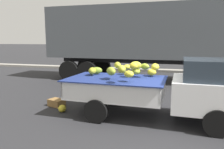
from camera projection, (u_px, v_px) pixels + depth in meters
The scene contains 6 objects.
ground at pixel (164, 119), 6.11m from camera, with size 220.00×220.00×0.00m, color #28282B.
curb_strip at pixel (170, 71), 15.31m from camera, with size 80.00×0.80×0.16m, color gray.
pickup_truck at pixel (187, 89), 5.86m from camera, with size 5.01×1.99×1.70m.
semi_trailer at pixel (158, 33), 11.50m from camera, with size 12.02×2.71×3.95m.
fallen_banana_bunch_near_tailgate at pixel (62, 108), 6.74m from camera, with size 0.31×0.24×0.22m, color gold.
produce_crate at pixel (57, 103), 7.33m from camera, with size 0.52×0.36×0.23m, color olive.
Camera 1 is at (0.19, -6.02, 2.17)m, focal length 35.20 mm.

